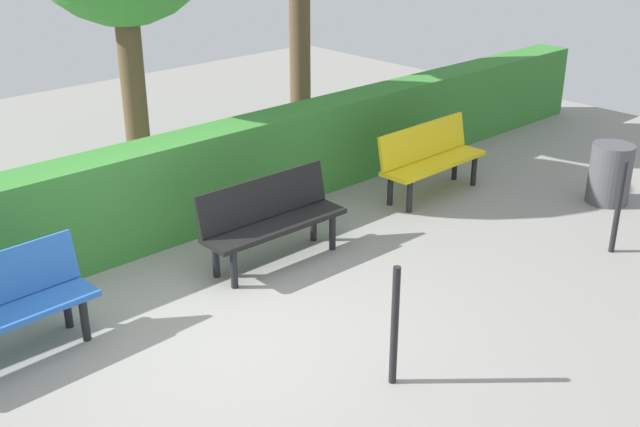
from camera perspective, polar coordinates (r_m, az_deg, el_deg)
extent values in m
plane|color=gray|center=(6.88, -6.82, -8.43)|extent=(17.93, 17.93, 0.00)
cube|color=yellow|center=(9.61, 8.36, 3.68)|extent=(1.56, 0.45, 0.05)
cube|color=yellow|center=(9.65, 7.55, 5.27)|extent=(1.56, 0.15, 0.42)
cylinder|color=black|center=(10.08, 11.18, 3.09)|extent=(0.07, 0.07, 0.39)
cylinder|color=black|center=(10.24, 9.83, 3.52)|extent=(0.07, 0.07, 0.39)
cylinder|color=black|center=(9.14, 6.56, 1.26)|extent=(0.07, 0.07, 0.39)
cylinder|color=black|center=(9.32, 5.15, 1.76)|extent=(0.07, 0.07, 0.39)
cube|color=black|center=(7.80, -3.25, -0.85)|extent=(1.57, 0.45, 0.05)
cube|color=black|center=(7.84, -4.16, 1.14)|extent=(1.57, 0.15, 0.42)
cylinder|color=black|center=(8.16, 0.92, -1.38)|extent=(0.07, 0.07, 0.39)
cylinder|color=black|center=(8.36, -0.47, -0.74)|extent=(0.07, 0.07, 0.39)
cylinder|color=black|center=(7.44, -6.31, -4.06)|extent=(0.07, 0.07, 0.39)
cylinder|color=black|center=(7.67, -7.62, -3.28)|extent=(0.07, 0.07, 0.39)
cube|color=blue|center=(6.69, -22.18, -6.99)|extent=(1.52, 0.47, 0.05)
cylinder|color=black|center=(6.88, -16.81, -7.44)|extent=(0.07, 0.07, 0.39)
cylinder|color=black|center=(7.12, -17.99, -6.51)|extent=(0.07, 0.07, 0.39)
cube|color=#387F33|center=(8.72, -8.41, 2.51)|extent=(13.93, 0.51, 1.08)
cylinder|color=brown|center=(11.06, -1.48, 12.52)|extent=(0.29, 0.29, 3.08)
cylinder|color=brown|center=(9.81, -13.45, 8.70)|extent=(0.30, 0.30, 2.47)
cylinder|color=black|center=(8.54, 20.95, 0.41)|extent=(0.06, 0.06, 1.00)
cylinder|color=black|center=(5.94, 5.47, -8.20)|extent=(0.06, 0.06, 1.00)
cylinder|color=#4C4C51|center=(9.93, 20.42, 2.74)|extent=(0.49, 0.49, 0.72)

